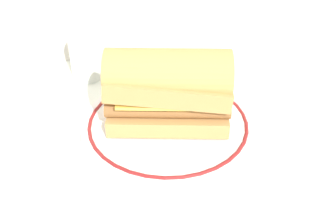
% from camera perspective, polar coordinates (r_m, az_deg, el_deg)
% --- Properties ---
extents(ground_plane, '(1.50, 1.50, 0.00)m').
position_cam_1_polar(ground_plane, '(0.61, 1.81, -5.07)').
color(ground_plane, white).
extents(plate, '(0.28, 0.28, 0.01)m').
position_cam_1_polar(plate, '(0.62, 0.00, -2.80)').
color(plate, white).
rests_on(plate, ground_plane).
extents(sausage_sandwich, '(0.21, 0.16, 0.13)m').
position_cam_1_polar(sausage_sandwich, '(0.58, 0.00, 2.62)').
color(sausage_sandwich, tan).
rests_on(sausage_sandwich, plate).
extents(drinking_glass, '(0.06, 0.06, 0.10)m').
position_cam_1_polar(drinking_glass, '(0.76, -12.22, 6.89)').
color(drinking_glass, silver).
rests_on(drinking_glass, ground_plane).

